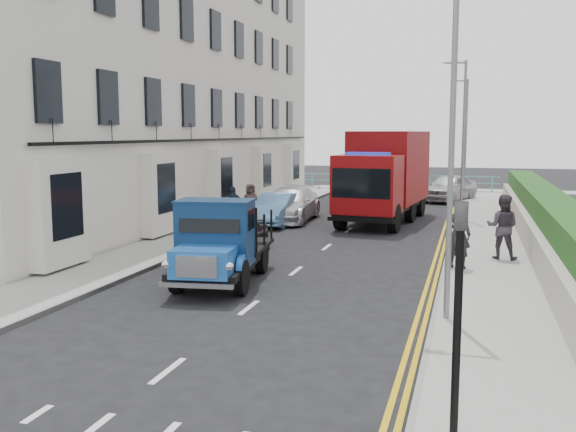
# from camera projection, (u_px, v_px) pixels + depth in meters

# --- Properties ---
(ground) EXTENTS (120.00, 120.00, 0.00)m
(ground) POSITION_uv_depth(u_px,v_px,m) (275.00, 287.00, 16.28)
(ground) COLOR black
(ground) RESTS_ON ground
(pavement_west) EXTENTS (2.40, 38.00, 0.12)m
(pavement_west) POSITION_uv_depth(u_px,v_px,m) (219.00, 227.00, 26.27)
(pavement_west) COLOR gray
(pavement_west) RESTS_ON ground
(pavement_east) EXTENTS (2.60, 38.00, 0.12)m
(pavement_east) POSITION_uv_depth(u_px,v_px,m) (486.00, 239.00, 23.40)
(pavement_east) COLOR gray
(pavement_east) RESTS_ON ground
(promenade) EXTENTS (30.00, 2.50, 0.12)m
(promenade) POSITION_uv_depth(u_px,v_px,m) (400.00, 189.00, 43.91)
(promenade) COLOR gray
(promenade) RESTS_ON ground
(sea_plane) EXTENTS (120.00, 120.00, 0.00)m
(sea_plane) POSITION_uv_depth(u_px,v_px,m) (429.00, 167.00, 73.47)
(sea_plane) COLOR #4D5C6A
(sea_plane) RESTS_ON ground
(terrace_west) EXTENTS (6.31, 30.20, 14.25)m
(terrace_west) POSITION_uv_depth(u_px,v_px,m) (165.00, 63.00, 30.33)
(terrace_west) COLOR beige
(terrace_west) RESTS_ON ground
(garden_east) EXTENTS (1.45, 28.00, 1.75)m
(garden_east) POSITION_uv_depth(u_px,v_px,m) (543.00, 218.00, 22.77)
(garden_east) COLOR #B2AD9E
(garden_east) RESTS_ON ground
(seafront_railing) EXTENTS (13.00, 0.08, 1.11)m
(seafront_railing) POSITION_uv_depth(u_px,v_px,m) (399.00, 183.00, 43.08)
(seafront_railing) COLOR #59B2A5
(seafront_railing) RESTS_ON ground
(lamp_near) EXTENTS (1.23, 0.18, 7.00)m
(lamp_near) POSITION_uv_depth(u_px,v_px,m) (446.00, 128.00, 12.71)
(lamp_near) COLOR slate
(lamp_near) RESTS_ON ground
(lamp_mid) EXTENTS (1.23, 0.18, 7.00)m
(lamp_mid) POSITION_uv_depth(u_px,v_px,m) (461.00, 131.00, 27.96)
(lamp_mid) COLOR slate
(lamp_mid) RESTS_ON ground
(lamp_far) EXTENTS (1.23, 0.18, 7.00)m
(lamp_far) POSITION_uv_depth(u_px,v_px,m) (464.00, 131.00, 37.50)
(lamp_far) COLOR slate
(lamp_far) RESTS_ON ground
(traffic_signal) EXTENTS (0.16, 0.20, 3.10)m
(traffic_signal) POSITION_uv_depth(u_px,v_px,m) (459.00, 287.00, 7.60)
(traffic_signal) COLOR black
(traffic_signal) RESTS_ON ground
(bedford_lorry) EXTENTS (2.38, 4.84, 2.21)m
(bedford_lorry) POSITION_uv_depth(u_px,v_px,m) (217.00, 247.00, 16.21)
(bedford_lorry) COLOR black
(bedford_lorry) RESTS_ON ground
(red_lorry) EXTENTS (3.31, 7.78, 3.96)m
(red_lorry) POSITION_uv_depth(u_px,v_px,m) (385.00, 174.00, 28.11)
(red_lorry) COLOR black
(red_lorry) RESTS_ON ground
(parked_car_front) EXTENTS (1.82, 4.17, 1.40)m
(parked_car_front) POSITION_uv_depth(u_px,v_px,m) (226.00, 236.00, 19.96)
(parked_car_front) COLOR black
(parked_car_front) RESTS_ON ground
(parked_car_mid) EXTENTS (1.43, 4.02, 1.32)m
(parked_car_mid) POSITION_uv_depth(u_px,v_px,m) (276.00, 209.00, 27.36)
(parked_car_mid) COLOR #5280B1
(parked_car_mid) RESTS_ON ground
(parked_car_rear) EXTENTS (2.20, 5.13, 1.47)m
(parked_car_rear) POSITION_uv_depth(u_px,v_px,m) (290.00, 204.00, 28.54)
(parked_car_rear) COLOR silver
(parked_car_rear) RESTS_ON ground
(seafront_car_left) EXTENTS (4.18, 6.01, 1.52)m
(seafront_car_left) POSITION_uv_depth(u_px,v_px,m) (375.00, 185.00, 38.98)
(seafront_car_left) COLOR black
(seafront_car_left) RESTS_ON ground
(seafront_car_right) EXTENTS (3.42, 4.94, 1.56)m
(seafront_car_right) POSITION_uv_depth(u_px,v_px,m) (449.00, 188.00, 36.67)
(seafront_car_right) COLOR #AFAEB3
(seafront_car_right) RESTS_ON ground
(pedestrian_east_near) EXTENTS (0.79, 0.61, 1.92)m
(pedestrian_east_near) POSITION_uv_depth(u_px,v_px,m) (458.00, 234.00, 17.94)
(pedestrian_east_near) COLOR black
(pedestrian_east_near) RESTS_ON pavement_east
(pedestrian_east_far) EXTENTS (1.06, 0.88, 1.95)m
(pedestrian_east_far) POSITION_uv_depth(u_px,v_px,m) (503.00, 227.00, 19.24)
(pedestrian_east_far) COLOR #3A323D
(pedestrian_east_far) RESTS_ON pavement_east
(pedestrian_west_near) EXTENTS (0.93, 0.91, 1.57)m
(pedestrian_west_near) POSITION_uv_depth(u_px,v_px,m) (234.00, 205.00, 26.62)
(pedestrian_west_near) COLOR #1B2631
(pedestrian_west_near) RESTS_ON pavement_west
(pedestrian_west_far) EXTENTS (0.94, 0.90, 1.63)m
(pedestrian_west_far) POSITION_uv_depth(u_px,v_px,m) (250.00, 202.00, 27.53)
(pedestrian_west_far) COLOR #3E302C
(pedestrian_west_far) RESTS_ON pavement_west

